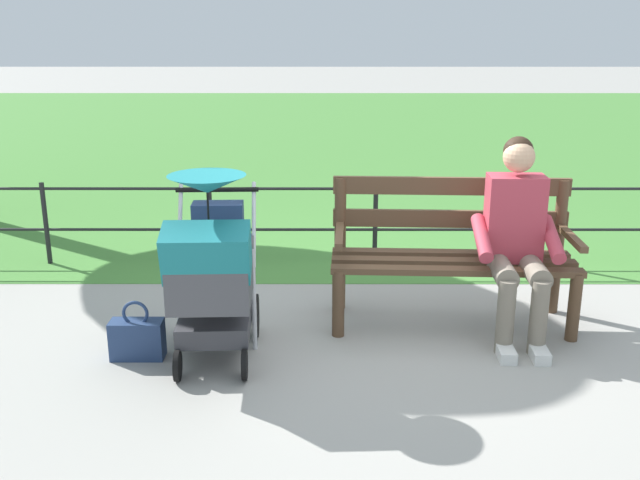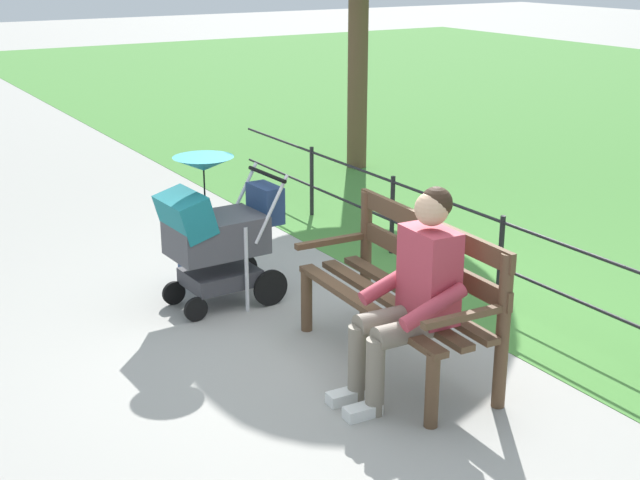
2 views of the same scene
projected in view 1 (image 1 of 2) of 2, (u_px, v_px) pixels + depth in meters
name	position (u px, v px, depth m)	size (l,w,h in m)	color
ground_plane	(388.00, 325.00, 4.88)	(60.00, 60.00, 0.00)	#9E9B93
grass_lawn	(345.00, 134.00, 13.30)	(40.00, 16.00, 0.01)	#478438
park_bench	(452.00, 246.00, 4.84)	(1.62, 0.67, 0.96)	brown
person_on_bench	(517.00, 234.00, 4.58)	(0.55, 0.74, 1.28)	slate
stroller	(212.00, 266.00, 4.23)	(0.53, 0.91, 1.15)	black
handbag	(137.00, 338.00, 4.37)	(0.32, 0.14, 0.37)	navy
park_fence	(410.00, 215.00, 6.01)	(8.28, 0.04, 0.70)	black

